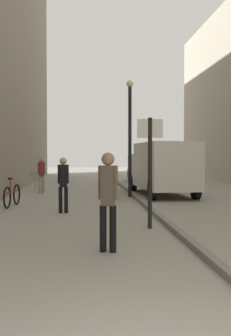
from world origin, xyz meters
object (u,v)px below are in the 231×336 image
at_px(pedestrian_main_foreground, 41,173).
at_px(pedestrian_mid_block, 108,195).
at_px(bicycle_leaning, 12,195).
at_px(pedestrian_far_crossing, 63,181).
at_px(lamp_post, 130,130).
at_px(delivery_van, 162,167).
at_px(parked_car, 147,171).
at_px(street_sign_post, 150,163).
at_px(cafe_chair_near_window, 35,179).

bearing_deg(pedestrian_main_foreground, pedestrian_mid_block, -88.74).
bearing_deg(pedestrian_main_foreground, bicycle_leaning, -106.53).
bearing_deg(pedestrian_mid_block, bicycle_leaning, 127.34).
distance_m(pedestrian_far_crossing, lamp_post, 5.34).
bearing_deg(pedestrian_far_crossing, delivery_van, -133.57).
distance_m(pedestrian_mid_block, parked_car, 18.36).
bearing_deg(delivery_van, lamp_post, -158.24).
height_order(street_sign_post, lamp_post, lamp_post).
relative_size(pedestrian_mid_block, lamp_post, 0.37).
height_order(parked_car, cafe_chair_near_window, parked_car).
distance_m(delivery_van, lamp_post, 2.21).
distance_m(lamp_post, bicycle_leaning, 5.63).
height_order(pedestrian_mid_block, parked_car, pedestrian_mid_block).
bearing_deg(pedestrian_far_crossing, street_sign_post, 123.31).
relative_size(pedestrian_mid_block, cafe_chair_near_window, 1.89).
distance_m(pedestrian_main_foreground, pedestrian_far_crossing, 6.32).
xyz_separation_m(pedestrian_far_crossing, street_sign_post, (2.16, -2.66, 0.59)).
height_order(pedestrian_mid_block, delivery_van, delivery_van).
distance_m(pedestrian_mid_block, bicycle_leaning, 7.06).
bearing_deg(cafe_chair_near_window, lamp_post, -14.58).
relative_size(delivery_van, street_sign_post, 2.16).
distance_m(delivery_van, cafe_chair_near_window, 6.24).
height_order(pedestrian_far_crossing, lamp_post, lamp_post).
height_order(bicycle_leaning, cafe_chair_near_window, bicycle_leaning).
distance_m(pedestrian_main_foreground, delivery_van, 5.35).
relative_size(street_sign_post, cafe_chair_near_window, 2.77).
distance_m(delivery_van, street_sign_post, 7.95).
height_order(street_sign_post, cafe_chair_near_window, street_sign_post).
relative_size(pedestrian_main_foreground, delivery_van, 0.29).
height_order(delivery_van, cafe_chair_near_window, delivery_van).
distance_m(parked_car, lamp_post, 9.19).
distance_m(bicycle_leaning, cafe_chair_near_window, 6.08).
bearing_deg(street_sign_post, pedestrian_main_foreground, -66.59).
xyz_separation_m(delivery_van, street_sign_post, (-1.77, -7.74, 0.34)).
xyz_separation_m(parked_car, lamp_post, (-2.04, -8.74, 2.01)).
height_order(pedestrian_mid_block, lamp_post, lamp_post).
distance_m(lamp_post, cafe_chair_near_window, 5.74).
bearing_deg(parked_car, bicycle_leaning, -121.90).
relative_size(pedestrian_mid_block, street_sign_post, 0.68).
xyz_separation_m(pedestrian_mid_block, cafe_chair_near_window, (-2.78, 12.52, -0.48)).
xyz_separation_m(pedestrian_main_foreground, bicycle_leaning, (-0.48, -4.65, -0.54)).
height_order(pedestrian_main_foreground, lamp_post, lamp_post).
bearing_deg(street_sign_post, bicycle_leaning, -44.79).
xyz_separation_m(pedestrian_far_crossing, cafe_chair_near_window, (-1.73, 7.62, -0.41)).
bearing_deg(pedestrian_mid_block, parked_car, 92.81).
height_order(lamp_post, bicycle_leaning, lamp_post).
relative_size(street_sign_post, bicycle_leaning, 1.47).
bearing_deg(pedestrian_far_crossing, bicycle_leaning, -46.87).
xyz_separation_m(delivery_van, parked_car, (0.59, 8.05, -0.50)).
height_order(pedestrian_far_crossing, street_sign_post, street_sign_post).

